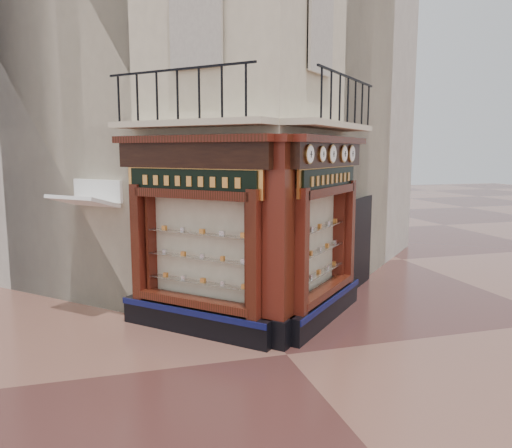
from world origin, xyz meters
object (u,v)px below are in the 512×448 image
object	(u,v)px
corner_pilaster	(279,245)
signboard_right	(329,179)
clock_a	(309,154)
awning	(88,315)
clock_b	(322,154)
clock_e	(351,154)
signboard_left	(191,181)
clock_d	(344,154)
clock_c	(332,154)

from	to	relation	value
corner_pilaster	signboard_right	size ratio (longest dim) A/B	1.77
clock_a	awning	world-z (taller)	clock_a
clock_b	clock_e	world-z (taller)	clock_e
signboard_left	clock_a	bearing A→B (deg)	-161.90
corner_pilaster	clock_d	world-z (taller)	corner_pilaster
clock_c	signboard_left	bearing A→B (deg)	131.36
corner_pilaster	clock_a	xyz separation A→B (m)	(0.58, -0.02, 1.67)
clock_e	awning	xyz separation A→B (m)	(-5.89, 1.16, -3.62)
clock_e	signboard_right	size ratio (longest dim) A/B	0.17
clock_e	signboard_right	xyz separation A→B (m)	(-0.85, -0.70, -0.52)
clock_b	signboard_left	size ratio (longest dim) A/B	0.14
clock_b	clock_c	xyz separation A→B (m)	(0.40, 0.40, -0.00)
clock_c	clock_e	xyz separation A→B (m)	(0.88, 0.88, 0.00)
clock_b	signboard_left	distance (m)	2.61
clock_a	clock_c	xyz separation A→B (m)	(0.85, 0.85, -0.00)
clock_b	signboard_right	distance (m)	0.89
clock_b	clock_d	bearing A→B (deg)	0.00
corner_pilaster	clock_a	world-z (taller)	corner_pilaster
clock_b	clock_d	xyz separation A→B (m)	(0.91, 0.91, -0.00)
clock_a	clock_c	distance (m)	1.20
corner_pilaster	signboard_right	distance (m)	2.12
clock_c	signboard_right	distance (m)	0.55
corner_pilaster	signboard_left	bearing A→B (deg)	100.25
clock_c	clock_e	bearing A→B (deg)	0.00
clock_d	awning	world-z (taller)	clock_d
clock_b	corner_pilaster	bearing A→B (deg)	157.53
clock_b	awning	world-z (taller)	clock_b
corner_pilaster	clock_b	xyz separation A→B (m)	(1.03, 0.43, 1.67)
clock_c	signboard_left	world-z (taller)	clock_c
clock_e	signboard_right	bearing A→B (deg)	174.25
clock_e	clock_b	bearing A→B (deg)	-180.00
clock_b	signboard_right	xyz separation A→B (m)	(0.43, 0.59, -0.52)
clock_c	signboard_right	bearing A→B (deg)	36.38
corner_pilaster	clock_e	bearing A→B (deg)	-8.53
clock_a	clock_d	xyz separation A→B (m)	(1.36, 1.36, -0.00)
clock_c	awning	xyz separation A→B (m)	(-5.01, 2.04, -3.62)
awning	signboard_right	size ratio (longest dim) A/B	0.64
clock_a	clock_b	size ratio (longest dim) A/B	1.15
signboard_left	awning	bearing A→B (deg)	3.74
signboard_left	clock_e	bearing A→B (deg)	-124.52
clock_e	corner_pilaster	bearing A→B (deg)	171.47
awning	signboard_right	distance (m)	6.20
clock_b	clock_e	distance (m)	1.82
corner_pilaster	clock_e	world-z (taller)	corner_pilaster
clock_a	awning	distance (m)	6.22
awning	signboard_right	xyz separation A→B (m)	(5.04, -1.85, 3.10)
clock_a	corner_pilaster	bearing A→B (deg)	132.79
corner_pilaster	awning	bearing A→B (deg)	96.26
clock_c	awning	world-z (taller)	clock_c
clock_b	clock_c	bearing A→B (deg)	0.00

